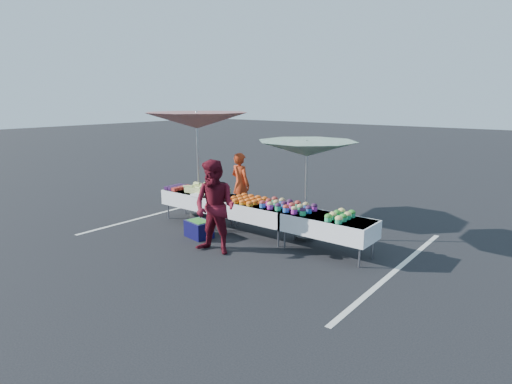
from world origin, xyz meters
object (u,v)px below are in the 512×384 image
Objects in this scene: table_center at (256,210)px; storage_bin at (199,229)px; umbrella_left at (197,121)px; table_right at (328,225)px; umbrella_right at (307,149)px; vendor at (240,184)px; customer at (215,207)px; table_left at (199,199)px.

storage_bin is (-0.92, -0.87, -0.39)m from table_center.
umbrella_left reaches higher than storage_bin.
table_right is 0.66× the size of umbrella_right.
table_center is at bearing 53.85° from storage_bin.
table_right is (1.80, 0.00, 0.00)m from table_center.
vendor is at bearing 141.54° from table_center.
table_center is 1.39m from customer.
table_right reaches higher than storage_bin.
umbrella_left is at bearing 145.73° from storage_bin.
storage_bin is (0.46, -1.97, -0.63)m from vendor.
table_left reaches higher than storage_bin.
storage_bin is (-2.72, -0.87, -0.39)m from table_right.
umbrella_left reaches higher than customer.
table_center is 1.32m from storage_bin.
customer is at bearing 127.30° from vendor.
table_right is at bearing -5.70° from umbrella_left.
umbrella_right reaches higher than customer.
umbrella_left is (-4.01, 0.40, 1.86)m from table_right.
umbrella_left is (-2.24, 1.74, 1.52)m from customer.
table_left is at bearing 180.00° from table_center.
umbrella_right reaches higher than storage_bin.
customer is at bearing -117.73° from umbrella_right.
table_left is 0.55× the size of umbrella_left.
vendor is 1.95m from umbrella_left.
umbrella_right is at bearing 45.55° from storage_bin.
customer is (-1.77, -1.34, 0.35)m from table_right.
umbrella_right is (0.95, 1.82, 1.03)m from customer.
customer is at bearing -37.89° from umbrella_left.
table_right is 1.13× the size of vendor.
umbrella_right is at bearing 9.62° from table_left.
storage_bin is at bearing -144.82° from umbrella_right.
table_center is 0.66× the size of umbrella_right.
table_center is 1.78m from vendor.
table_right is 4.44m from umbrella_left.
umbrella_right reaches higher than table_left.
table_right is at bearing 27.85° from customer.
customer is 2.30m from umbrella_right.
customer reaches higher than table_right.
table_left is 1.30m from storage_bin.
table_left and table_right have the same top height.
table_center is 1.13× the size of vendor.
umbrella_left is at bearing 47.16° from vendor.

